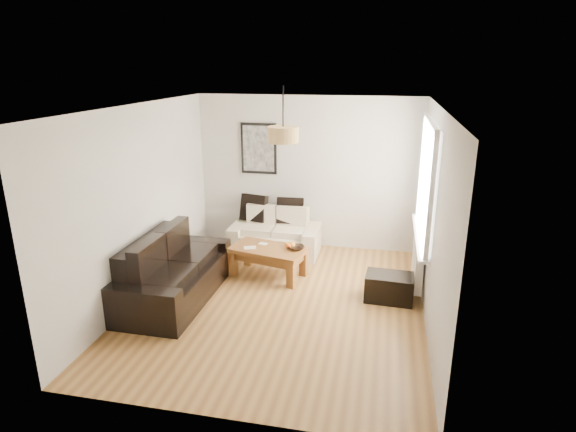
% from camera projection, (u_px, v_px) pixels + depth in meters
% --- Properties ---
extents(floor, '(4.50, 4.50, 0.00)m').
position_uv_depth(floor, '(279.00, 303.00, 6.46)').
color(floor, brown).
rests_on(floor, ground).
extents(ceiling, '(3.80, 4.50, 0.00)m').
position_uv_depth(ceiling, '(278.00, 107.00, 5.66)').
color(ceiling, white).
rests_on(ceiling, floor).
extents(wall_back, '(3.80, 0.04, 2.60)m').
position_uv_depth(wall_back, '(308.00, 173.00, 8.16)').
color(wall_back, silver).
rests_on(wall_back, floor).
extents(wall_front, '(3.80, 0.04, 2.60)m').
position_uv_depth(wall_front, '(218.00, 290.00, 3.96)').
color(wall_front, silver).
rests_on(wall_front, floor).
extents(wall_left, '(0.04, 4.50, 2.60)m').
position_uv_depth(wall_left, '(141.00, 203.00, 6.43)').
color(wall_left, silver).
rests_on(wall_left, floor).
extents(wall_right, '(0.04, 4.50, 2.60)m').
position_uv_depth(wall_right, '(434.00, 221.00, 5.69)').
color(wall_right, silver).
rests_on(wall_right, floor).
extents(window_bay, '(0.14, 1.90, 1.60)m').
position_uv_depth(window_bay, '(428.00, 181.00, 6.35)').
color(window_bay, white).
rests_on(window_bay, wall_right).
extents(radiator, '(0.10, 0.90, 0.52)m').
position_uv_depth(radiator, '(417.00, 265.00, 6.73)').
color(radiator, white).
rests_on(radiator, wall_right).
extents(poster, '(0.62, 0.04, 0.87)m').
position_uv_depth(poster, '(259.00, 149.00, 8.17)').
color(poster, black).
rests_on(poster, wall_back).
extents(pendant_shade, '(0.40, 0.40, 0.20)m').
position_uv_depth(pendant_shade, '(283.00, 135.00, 6.06)').
color(pendant_shade, tan).
rests_on(pendant_shade, ceiling).
extents(loveseat_cream, '(1.49, 0.81, 0.74)m').
position_uv_depth(loveseat_cream, '(275.00, 232.00, 8.10)').
color(loveseat_cream, '#BEAF99').
rests_on(loveseat_cream, floor).
extents(sofa_leather, '(0.98, 1.97, 0.85)m').
position_uv_depth(sofa_leather, '(174.00, 269.00, 6.48)').
color(sofa_leather, black).
rests_on(sofa_leather, floor).
extents(coffee_table, '(1.21, 0.84, 0.45)m').
position_uv_depth(coffee_table, '(268.00, 262.00, 7.23)').
color(coffee_table, brown).
rests_on(coffee_table, floor).
extents(ottoman, '(0.67, 0.45, 0.37)m').
position_uv_depth(ottoman, '(389.00, 287.00, 6.50)').
color(ottoman, black).
rests_on(ottoman, floor).
extents(cushion_left, '(0.48, 0.25, 0.46)m').
position_uv_depth(cushion_left, '(254.00, 208.00, 8.24)').
color(cushion_left, black).
rests_on(cushion_left, loveseat_cream).
extents(cushion_right, '(0.46, 0.17, 0.45)m').
position_uv_depth(cushion_right, '(290.00, 211.00, 8.12)').
color(cushion_right, black).
rests_on(cushion_right, loveseat_cream).
extents(fruit_bowl, '(0.29, 0.29, 0.06)m').
position_uv_depth(fruit_bowl, '(297.00, 248.00, 7.09)').
color(fruit_bowl, black).
rests_on(fruit_bowl, coffee_table).
extents(orange_a, '(0.08, 0.08, 0.07)m').
position_uv_depth(orange_a, '(288.00, 246.00, 7.12)').
color(orange_a, '#E44F13').
rests_on(orange_a, fruit_bowl).
extents(orange_b, '(0.11, 0.11, 0.09)m').
position_uv_depth(orange_b, '(292.00, 245.00, 7.18)').
color(orange_b, orange).
rests_on(orange_b, fruit_bowl).
extents(orange_c, '(0.07, 0.07, 0.06)m').
position_uv_depth(orange_c, '(287.00, 244.00, 7.18)').
color(orange_c, orange).
rests_on(orange_c, fruit_bowl).
extents(papers, '(0.21, 0.18, 0.01)m').
position_uv_depth(papers, '(250.00, 248.00, 7.16)').
color(papers, silver).
rests_on(papers, coffee_table).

